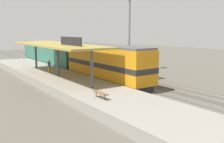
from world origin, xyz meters
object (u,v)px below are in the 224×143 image
at_px(locomotive, 106,63).
at_px(light_mast, 130,16).
at_px(platform_bench, 100,93).
at_px(person_waiting, 49,66).
at_px(passenger_carriage_single, 50,53).
at_px(freight_car, 117,61).

relative_size(locomotive, light_mast, 1.23).
height_order(platform_bench, locomotive, locomotive).
bearing_deg(locomotive, platform_bench, -126.06).
xyz_separation_m(locomotive, person_waiting, (-4.80, 5.86, -0.56)).
xyz_separation_m(light_mast, person_waiting, (-12.60, 0.40, -6.54)).
bearing_deg(light_mast, passenger_carriage_single, 121.87).
distance_m(passenger_carriage_single, person_waiting, 13.06).
relative_size(passenger_carriage_single, person_waiting, 11.70).
distance_m(platform_bench, light_mast, 20.68).
distance_m(locomotive, freight_car, 6.24).
height_order(passenger_carriage_single, light_mast, light_mast).
bearing_deg(freight_car, person_waiting, 169.91).
height_order(light_mast, person_waiting, light_mast).
relative_size(platform_bench, freight_car, 0.14).
distance_m(platform_bench, freight_car, 16.35).
distance_m(platform_bench, passenger_carriage_single, 26.94).
height_order(platform_bench, passenger_carriage_single, passenger_carriage_single).
bearing_deg(freight_car, locomotive, -137.68).
xyz_separation_m(locomotive, freight_car, (4.60, 4.19, -0.44)).
bearing_deg(passenger_carriage_single, person_waiting, -111.55).
distance_m(freight_car, light_mast, 7.29).
bearing_deg(platform_bench, light_mast, 44.78).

